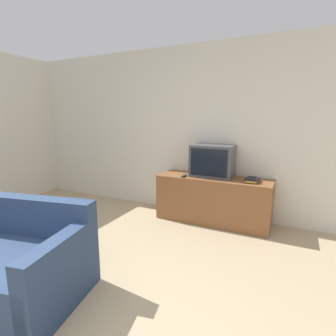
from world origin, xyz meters
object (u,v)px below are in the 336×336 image
Objects in this scene: television at (212,161)px; remote_on_stand at (184,176)px; tv_stand at (213,200)px; book_stack at (252,180)px.

television reaches higher than remote_on_stand.
tv_stand is at bearing -52.92° from television.
book_stack is (0.59, -0.11, -0.20)m from television.
television is at bearing 30.22° from remote_on_stand.
remote_on_stand is (-0.41, -0.15, 0.35)m from tv_stand.
tv_stand is 6.81× the size of book_stack.
book_stack is 0.95m from remote_on_stand.
book_stack reaches higher than remote_on_stand.
remote_on_stand is (-0.95, -0.10, -0.02)m from book_stack.
tv_stand is 2.69× the size of television.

